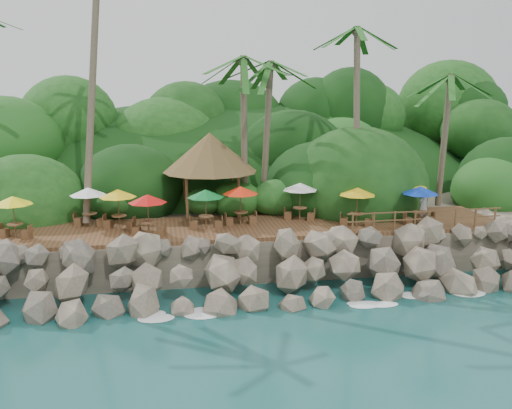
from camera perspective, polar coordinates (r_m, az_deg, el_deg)
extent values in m
plane|color=#19514F|center=(24.76, 2.42, -10.63)|extent=(140.00, 140.00, 0.00)
cube|color=gray|center=(39.54, -2.48, -0.32)|extent=(32.00, 25.20, 2.10)
ellipsoid|color=#143811|center=(47.05, -3.65, 0.38)|extent=(44.80, 28.00, 15.40)
cube|color=brown|center=(29.65, 0.00, -2.27)|extent=(26.00, 5.00, 0.20)
ellipsoid|color=white|center=(24.87, -18.87, -11.13)|extent=(1.20, 0.80, 0.06)
ellipsoid|color=white|center=(24.56, -11.82, -11.02)|extent=(1.20, 0.80, 0.06)
ellipsoid|color=white|center=(24.61, -4.70, -10.74)|extent=(1.20, 0.80, 0.06)
ellipsoid|color=white|center=(25.02, 2.27, -10.31)|extent=(1.20, 0.80, 0.06)
ellipsoid|color=white|center=(25.78, 8.90, -9.76)|extent=(1.20, 0.80, 0.06)
ellipsoid|color=white|center=(26.85, 15.06, -9.13)|extent=(1.20, 0.80, 0.06)
ellipsoid|color=white|center=(28.20, 20.66, -8.47)|extent=(1.20, 0.80, 0.06)
cylinder|color=brown|center=(31.16, -16.17, 11.39)|extent=(1.56, 3.55, 13.95)
cylinder|color=brown|center=(32.62, 1.07, 6.73)|extent=(0.88, 0.86, 8.41)
ellipsoid|color=#23601E|center=(32.49, 1.11, 14.13)|extent=(6.00, 6.00, 2.40)
cylinder|color=brown|center=(31.60, -1.20, 6.75)|extent=(0.54, 0.61, 8.63)
ellipsoid|color=#23601E|center=(31.49, -1.23, 14.59)|extent=(6.00, 6.00, 2.40)
cylinder|color=brown|center=(32.91, 10.11, 8.31)|extent=(0.64, 2.02, 10.30)
ellipsoid|color=#23601E|center=(32.99, 10.46, 17.33)|extent=(6.00, 6.00, 2.40)
cylinder|color=brown|center=(35.25, 18.41, 5.96)|extent=(0.43, 0.96, 7.72)
ellipsoid|color=#23601E|center=(35.09, 18.84, 12.23)|extent=(6.00, 6.00, 2.40)
cylinder|color=brown|center=(30.67, -6.97, 0.62)|extent=(0.16, 0.16, 2.40)
cylinder|color=brown|center=(30.93, -1.78, 0.80)|extent=(0.16, 0.16, 2.40)
cylinder|color=brown|center=(33.41, -7.22, 1.57)|extent=(0.16, 0.16, 2.40)
cylinder|color=brown|center=(33.65, -2.45, 1.73)|extent=(0.16, 0.16, 2.40)
cone|color=brown|center=(31.78, -4.67, 5.27)|extent=(5.30, 5.30, 2.20)
cylinder|color=brown|center=(29.49, -23.07, -2.48)|extent=(0.07, 0.07, 0.66)
cylinder|color=brown|center=(29.41, -23.12, -1.84)|extent=(0.75, 0.75, 0.04)
cylinder|color=brown|center=(29.34, -23.17, -1.24)|extent=(0.04, 0.04, 1.97)
cone|color=#FFEF15|center=(29.17, -23.31, 0.39)|extent=(1.88, 1.88, 0.40)
cube|color=brown|center=(29.89, -24.02, -2.62)|extent=(0.49, 0.49, 0.41)
cube|color=brown|center=(29.16, -22.05, -2.81)|extent=(0.49, 0.49, 0.41)
cylinder|color=brown|center=(28.05, -10.75, -2.42)|extent=(0.07, 0.07, 0.66)
cylinder|color=brown|center=(27.96, -10.78, -1.74)|extent=(0.75, 0.75, 0.04)
cylinder|color=brown|center=(27.89, -10.80, -1.12)|extent=(0.04, 0.04, 1.97)
cone|color=red|center=(27.71, -10.87, 0.60)|extent=(1.88, 1.88, 0.40)
cube|color=brown|center=(28.29, -11.95, -2.61)|extent=(0.48, 0.48, 0.41)
cube|color=brown|center=(27.88, -9.52, -2.73)|extent=(0.48, 0.48, 0.41)
cylinder|color=brown|center=(29.67, -1.55, -1.40)|extent=(0.07, 0.07, 0.66)
cylinder|color=brown|center=(29.59, -1.56, -0.76)|extent=(0.75, 0.75, 0.04)
cylinder|color=brown|center=(29.52, -1.56, -0.17)|extent=(0.04, 0.04, 1.97)
cone|color=red|center=(29.35, -1.57, 1.46)|extent=(1.88, 1.88, 0.40)
cube|color=brown|center=(29.56, -2.73, -1.72)|extent=(0.41, 0.41, 0.41)
cube|color=brown|center=(29.86, -0.39, -1.56)|extent=(0.41, 0.41, 0.41)
cylinder|color=brown|center=(29.80, 10.08, -1.53)|extent=(0.07, 0.07, 0.66)
cylinder|color=brown|center=(29.72, 10.10, -0.89)|extent=(0.75, 0.75, 0.04)
cylinder|color=brown|center=(29.65, 10.13, -0.30)|extent=(0.04, 0.04, 1.97)
cone|color=gold|center=(29.48, 10.19, 1.31)|extent=(1.88, 1.88, 0.40)
cube|color=brown|center=(29.87, 8.87, -1.70)|extent=(0.50, 0.50, 0.41)
cube|color=brown|center=(29.79, 11.27, -1.83)|extent=(0.50, 0.50, 0.41)
cylinder|color=brown|center=(30.77, 4.42, -0.94)|extent=(0.07, 0.07, 0.66)
cylinder|color=brown|center=(30.69, 4.43, -0.32)|extent=(0.75, 0.75, 0.04)
cylinder|color=brown|center=(30.63, 4.44, 0.25)|extent=(0.04, 0.04, 1.97)
cone|color=silver|center=(30.46, 4.47, 1.82)|extent=(1.88, 1.88, 0.40)
cube|color=brown|center=(30.89, 3.27, -1.11)|extent=(0.49, 0.49, 0.41)
cube|color=brown|center=(30.71, 5.58, -1.23)|extent=(0.49, 0.49, 0.41)
cylinder|color=brown|center=(30.58, -16.39, -1.49)|extent=(0.07, 0.07, 0.66)
cylinder|color=brown|center=(30.51, -16.43, -0.87)|extent=(0.75, 0.75, 0.04)
cylinder|color=brown|center=(30.44, -16.46, -0.29)|extent=(0.04, 0.04, 1.97)
cone|color=white|center=(30.27, -16.56, 1.28)|extent=(1.88, 1.88, 0.40)
cube|color=brown|center=(30.88, -17.43, -1.67)|extent=(0.48, 0.48, 0.41)
cube|color=brown|center=(30.35, -15.30, -1.77)|extent=(0.48, 0.48, 0.41)
cylinder|color=brown|center=(32.55, 15.16, -0.61)|extent=(0.07, 0.07, 0.66)
cylinder|color=brown|center=(32.48, 15.19, -0.02)|extent=(0.75, 0.75, 0.04)
cylinder|color=brown|center=(32.41, 15.23, 0.52)|extent=(0.04, 0.04, 1.97)
cone|color=yellow|center=(32.26, 15.31, 2.00)|extent=(1.88, 1.88, 0.40)
cube|color=brown|center=(32.55, 14.05, -0.77)|extent=(0.49, 0.49, 0.41)
cube|color=brown|center=(32.61, 16.25, -0.88)|extent=(0.49, 0.49, 0.41)
cylinder|color=brown|center=(30.87, 16.07, -1.35)|extent=(0.07, 0.07, 0.66)
cylinder|color=brown|center=(30.79, 16.11, -0.73)|extent=(0.75, 0.75, 0.04)
cylinder|color=brown|center=(30.73, 16.14, -0.16)|extent=(0.04, 0.04, 1.97)
cone|color=#0C2F9F|center=(30.56, 16.24, 1.40)|extent=(1.88, 1.88, 0.40)
cube|color=brown|center=(30.60, 15.03, -1.65)|extent=(0.40, 0.40, 0.41)
cube|color=brown|center=(31.21, 17.06, -1.50)|extent=(0.40, 0.40, 0.41)
cylinder|color=brown|center=(29.67, -13.60, -1.75)|extent=(0.07, 0.07, 0.66)
cylinder|color=brown|center=(29.60, -13.64, -1.11)|extent=(0.75, 0.75, 0.04)
cylinder|color=brown|center=(29.53, -13.67, -0.51)|extent=(0.04, 0.04, 1.97)
cone|color=yellow|center=(29.36, -13.75, 1.11)|extent=(1.88, 1.88, 0.40)
cube|color=brown|center=(29.97, -14.68, -1.91)|extent=(0.49, 0.49, 0.41)
cube|color=brown|center=(29.45, -12.48, -2.05)|extent=(0.49, 0.49, 0.41)
cylinder|color=brown|center=(28.91, -5.05, -1.81)|extent=(0.07, 0.07, 0.66)
cylinder|color=brown|center=(28.83, -5.06, -1.16)|extent=(0.75, 0.75, 0.04)
cylinder|color=brown|center=(28.76, -5.07, -0.55)|extent=(0.04, 0.04, 1.97)
cone|color=#0C6C28|center=(28.58, -5.10, 1.12)|extent=(1.88, 1.88, 0.40)
cube|color=brown|center=(28.93, -6.28, -2.08)|extent=(0.40, 0.40, 0.41)
cube|color=brown|center=(28.95, -3.80, -2.02)|extent=(0.40, 0.40, 0.41)
cylinder|color=brown|center=(28.41, 9.71, -1.84)|extent=(0.10, 0.10, 1.00)
cylinder|color=brown|center=(28.79, 11.78, -1.74)|extent=(0.10, 0.10, 1.00)
cylinder|color=brown|center=(29.21, 13.79, -1.64)|extent=(0.10, 0.10, 1.00)
cylinder|color=brown|center=(29.66, 15.74, -1.54)|extent=(0.10, 0.10, 1.00)
cylinder|color=brown|center=(30.14, 17.63, -1.44)|extent=(0.10, 0.10, 1.00)
cylinder|color=brown|center=(30.66, 19.45, -1.34)|extent=(0.10, 0.10, 1.00)
cylinder|color=brown|center=(31.21, 21.22, -1.24)|extent=(0.10, 0.10, 1.00)
cylinder|color=brown|center=(31.79, 22.92, -1.15)|extent=(0.10, 0.10, 1.00)
cube|color=brown|center=(29.80, 16.74, -0.65)|extent=(8.30, 0.06, 0.06)
cube|color=brown|center=(29.89, 16.70, -1.39)|extent=(8.30, 0.06, 0.06)
imported|color=silver|center=(31.40, 16.52, -0.12)|extent=(0.76, 0.65, 1.76)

